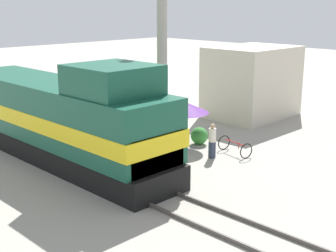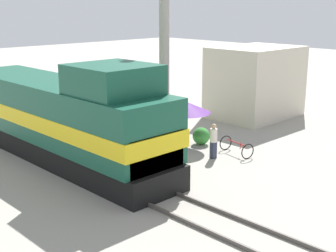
# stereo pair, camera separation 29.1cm
# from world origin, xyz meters

# --- Properties ---
(ground_plane) EXTENTS (120.00, 120.00, 0.00)m
(ground_plane) POSITION_xyz_m (0.00, 0.00, 0.00)
(ground_plane) COLOR gray
(rail_near) EXTENTS (0.08, 39.92, 0.15)m
(rail_near) POSITION_xyz_m (-0.72, 0.00, 0.07)
(rail_near) COLOR #4C4742
(rail_near) RESTS_ON ground_plane
(rail_far) EXTENTS (0.08, 39.92, 0.15)m
(rail_far) POSITION_xyz_m (0.72, 0.00, 0.07)
(rail_far) COLOR #4C4742
(rail_far) RESTS_ON ground_plane
(locomotive) EXTENTS (3.17, 14.19, 4.79)m
(locomotive) POSITION_xyz_m (0.00, 3.88, 1.99)
(locomotive) COLOR black
(locomotive) RESTS_ON ground_plane
(utility_pole) EXTENTS (1.80, 0.53, 11.58)m
(utility_pole) POSITION_xyz_m (5.92, 3.38, 5.83)
(utility_pole) COLOR #9E998E
(utility_pole) RESTS_ON ground_plane
(vendor_umbrella) EXTENTS (2.51, 2.51, 2.33)m
(vendor_umbrella) POSITION_xyz_m (5.53, 1.42, 2.05)
(vendor_umbrella) COLOR #4C4C4C
(vendor_umbrella) RESTS_ON ground_plane
(billboard_sign) EXTENTS (2.07, 0.12, 3.04)m
(billboard_sign) POSITION_xyz_m (4.53, 5.41, 2.29)
(billboard_sign) COLOR #595959
(billboard_sign) RESTS_ON ground_plane
(shrub_cluster) EXTENTS (0.89, 0.89, 0.89)m
(shrub_cluster) POSITION_xyz_m (6.37, 1.11, 0.45)
(shrub_cluster) COLOR #388C38
(shrub_cluster) RESTS_ON ground_plane
(person_bystander) EXTENTS (0.34, 0.34, 1.67)m
(person_bystander) POSITION_xyz_m (5.11, -0.80, 0.90)
(person_bystander) COLOR #2D3347
(person_bystander) RESTS_ON ground_plane
(bicycle) EXTENTS (1.09, 1.81, 0.74)m
(bicycle) POSITION_xyz_m (6.34, -1.20, 0.38)
(bicycle) COLOR black
(bicycle) RESTS_ON ground_plane
(building_block_distant) EXTENTS (5.56, 4.09, 4.46)m
(building_block_distant) POSITION_xyz_m (13.47, 2.93, 2.23)
(building_block_distant) COLOR beige
(building_block_distant) RESTS_ON ground_plane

